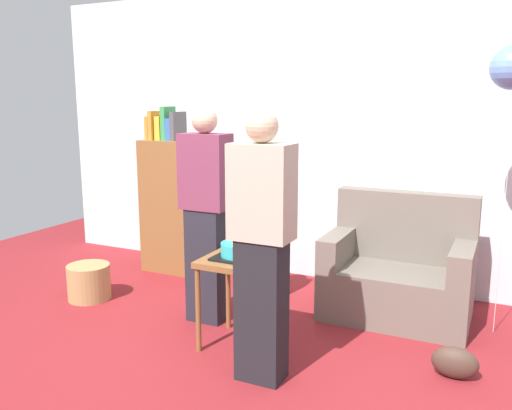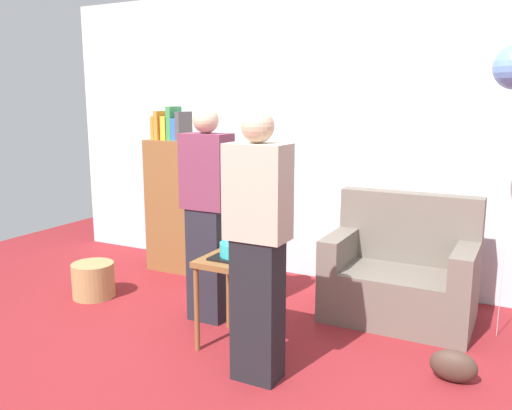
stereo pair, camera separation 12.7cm
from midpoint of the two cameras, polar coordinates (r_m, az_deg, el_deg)
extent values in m
plane|color=maroon|center=(3.54, -4.65, -17.27)|extent=(8.00, 8.00, 0.00)
cube|color=silver|center=(5.00, 7.13, 7.26)|extent=(6.00, 0.10, 2.70)
cube|color=#6B6056|center=(4.35, 13.87, -9.10)|extent=(1.10, 0.70, 0.40)
cube|color=#6B6056|center=(4.47, 14.88, -2.18)|extent=(1.10, 0.16, 0.56)
cube|color=#6B6056|center=(4.36, 8.01, -4.40)|extent=(0.16, 0.70, 0.24)
cube|color=#6B6056|center=(4.19, 20.39, -5.66)|extent=(0.16, 0.70, 0.24)
cube|color=brown|center=(5.29, -8.46, -0.22)|extent=(0.80, 0.36, 1.30)
cube|color=orange|center=(5.38, -11.56, 8.06)|extent=(0.04, 0.24, 0.23)
cube|color=orange|center=(5.35, -11.15, 8.33)|extent=(0.04, 0.26, 0.28)
cube|color=gold|center=(5.32, -10.59, 8.06)|extent=(0.06, 0.20, 0.23)
cube|color=#38934C|center=(5.28, -10.03, 8.57)|extent=(0.05, 0.19, 0.32)
cube|color=#3366B7|center=(5.25, -9.49, 7.97)|extent=(0.06, 0.20, 0.21)
cube|color=#4C4C51|center=(5.21, -8.99, 8.30)|extent=(0.05, 0.22, 0.27)
cube|color=brown|center=(3.65, -2.71, -5.94)|extent=(0.48, 0.48, 0.04)
cylinder|color=brown|center=(3.69, -7.18, -11.03)|extent=(0.04, 0.04, 0.59)
cylinder|color=brown|center=(3.49, -1.24, -12.24)|extent=(0.04, 0.04, 0.59)
cylinder|color=brown|center=(4.02, -3.90, -9.05)|extent=(0.04, 0.04, 0.59)
cylinder|color=brown|center=(3.84, 1.64, -10.00)|extent=(0.04, 0.04, 0.59)
cube|color=black|center=(3.64, -2.72, -5.52)|extent=(0.32, 0.32, 0.02)
cylinder|color=#2DB2B7|center=(3.63, -2.73, -4.72)|extent=(0.26, 0.26, 0.09)
cylinder|color=#66B2E5|center=(3.56, -1.48, -3.83)|extent=(0.01, 0.01, 0.05)
cylinder|color=#EA668C|center=(3.63, -1.75, -3.53)|extent=(0.01, 0.01, 0.05)
cylinder|color=#EA668C|center=(3.68, -2.53, -3.33)|extent=(0.01, 0.01, 0.06)
cylinder|color=#66B2E5|center=(3.66, -3.28, -3.35)|extent=(0.01, 0.01, 0.06)
cylinder|color=#EA668C|center=(3.62, -4.00, -3.51)|extent=(0.01, 0.01, 0.06)
cylinder|color=#F2CC4C|center=(3.55, -3.55, -3.92)|extent=(0.01, 0.01, 0.05)
cylinder|color=#F2CC4C|center=(3.53, -2.63, -3.87)|extent=(0.01, 0.01, 0.06)
cube|color=#23232D|center=(4.14, -6.10, -6.37)|extent=(0.28, 0.20, 0.88)
cube|color=#75334C|center=(3.98, -6.31, 3.56)|extent=(0.36, 0.22, 0.56)
sphere|color=#D1A889|center=(3.95, -6.43, 8.95)|extent=(0.19, 0.19, 0.19)
cube|color=black|center=(3.27, -0.54, -11.13)|extent=(0.28, 0.20, 0.88)
cube|color=#B2A893|center=(3.07, -0.56, 1.38)|extent=(0.36, 0.22, 0.56)
sphere|color=#D1A889|center=(3.03, -0.57, 8.38)|extent=(0.19, 0.19, 0.19)
cylinder|color=#A88451|center=(4.86, -18.09, -7.80)|extent=(0.36, 0.36, 0.30)
ellipsoid|color=#473328|center=(3.60, 19.45, -15.56)|extent=(0.28, 0.14, 0.20)
cylinder|color=silver|center=(4.13, 24.10, -0.94)|extent=(0.00, 0.00, 1.77)
camera|label=1|loc=(0.06, -90.96, -0.19)|focal=37.55mm
camera|label=2|loc=(0.06, 89.04, 0.19)|focal=37.55mm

